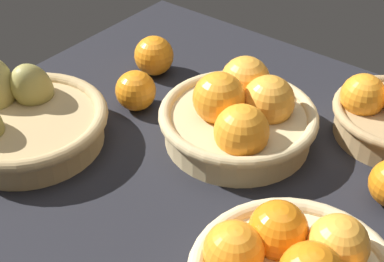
# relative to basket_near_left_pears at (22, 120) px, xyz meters

# --- Properties ---
(market_tray) EXTENTS (0.84, 0.72, 0.03)m
(market_tray) POSITION_rel_basket_near_left_pears_xyz_m (0.25, 0.17, -0.05)
(market_tray) COLOR black
(market_tray) RESTS_ON ground
(basket_near_left_pears) EXTENTS (0.25, 0.25, 0.12)m
(basket_near_left_pears) POSITION_rel_basket_near_left_pears_xyz_m (0.00, 0.00, 0.00)
(basket_near_left_pears) COLOR tan
(basket_near_left_pears) RESTS_ON market_tray
(basket_center) EXTENTS (0.25, 0.25, 0.12)m
(basket_center) POSITION_rel_basket_near_left_pears_xyz_m (0.27, 0.21, 0.01)
(basket_center) COLOR tan
(basket_center) RESTS_ON market_tray
(loose_orange_front_gap) EXTENTS (0.07, 0.07, 0.07)m
(loose_orange_front_gap) POSITION_rel_basket_near_left_pears_xyz_m (0.08, 0.17, -0.00)
(loose_orange_front_gap) COLOR orange
(loose_orange_front_gap) RESTS_ON market_tray
(loose_orange_back_gap) EXTENTS (0.07, 0.07, 0.07)m
(loose_orange_back_gap) POSITION_rel_basket_near_left_pears_xyz_m (0.03, 0.28, -0.00)
(loose_orange_back_gap) COLOR orange
(loose_orange_back_gap) RESTS_ON market_tray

